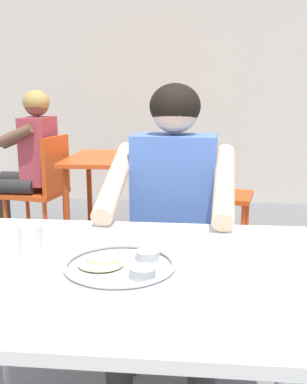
% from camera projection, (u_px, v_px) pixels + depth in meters
% --- Properties ---
extents(back_wall, '(12.00, 0.12, 3.40)m').
position_uv_depth(back_wall, '(177.00, 43.00, 4.73)').
color(back_wall, silver).
rests_on(back_wall, ground).
extents(table_foreground, '(1.14, 0.83, 0.76)m').
position_uv_depth(table_foreground, '(123.00, 293.00, 1.23)').
color(table_foreground, white).
rests_on(table_foreground, ground).
extents(thali_tray, '(0.30, 0.30, 0.03)m').
position_uv_depth(thali_tray, '(121.00, 265.00, 1.19)').
color(thali_tray, '#B7BABF').
rests_on(thali_tray, table_foreground).
extents(drinking_cup, '(0.07, 0.07, 0.10)m').
position_uv_depth(drinking_cup, '(31.00, 240.00, 1.26)').
color(drinking_cup, silver).
rests_on(drinking_cup, table_foreground).
extents(chair_foreground, '(0.42, 0.42, 0.88)m').
position_uv_depth(chair_foreground, '(176.00, 247.00, 2.06)').
color(chair_foreground, '#3F3F44').
rests_on(chair_foreground, ground).
extents(diner_foreground, '(0.51, 0.57, 1.24)m').
position_uv_depth(diner_foreground, '(171.00, 211.00, 1.80)').
color(diner_foreground, '#343434').
rests_on(diner_foreground, ground).
extents(table_background_red, '(0.90, 0.81, 0.71)m').
position_uv_depth(table_background_red, '(127.00, 167.00, 3.49)').
color(table_background_red, '#E04C19').
rests_on(table_background_red, ground).
extents(chair_red_left, '(0.50, 0.48, 0.87)m').
position_uv_depth(chair_red_left, '(44.00, 184.00, 3.55)').
color(chair_red_left, '#D34C18').
rests_on(chair_red_left, ground).
extents(chair_red_right, '(0.48, 0.47, 0.87)m').
position_uv_depth(chair_red_right, '(214.00, 186.00, 3.45)').
color(chair_red_right, '#D34517').
rests_on(chair_red_right, ground).
extents(patron_background, '(0.56, 0.50, 1.22)m').
position_uv_depth(patron_background, '(28.00, 154.00, 3.55)').
color(patron_background, '#292929').
rests_on(patron_background, ground).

